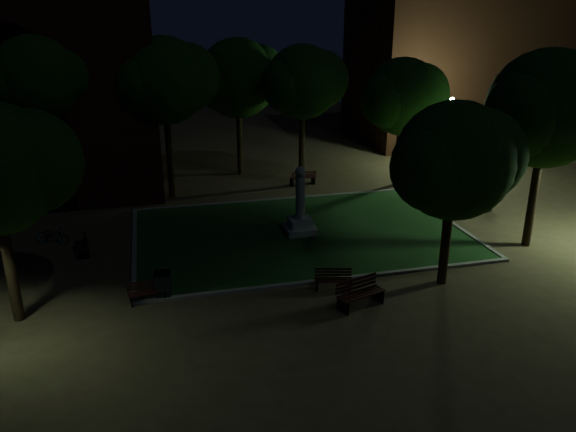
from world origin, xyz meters
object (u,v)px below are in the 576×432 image
bench_west_near (147,292)px  bench_far_side (303,178)px  trash_bin (163,285)px  bench_near_left (333,280)px  bench_left_side (83,246)px  bicycle (52,235)px  bench_near_right (360,294)px  monument (300,215)px  bench_right_side (478,202)px

bench_west_near → bench_far_side: bearing=43.2°
trash_bin → bench_near_left: bearing=-7.7°
bench_left_side → bench_far_side: 14.18m
bench_west_near → bicycle: (-4.07, 6.60, 0.05)m
bench_near_right → bench_left_side: bench_near_right is taller
bench_near_right → bicycle: bench_near_right is taller
monument → bench_west_near: 8.69m
bench_left_side → bench_right_side: (19.84, 1.03, 0.01)m
bench_near_right → bicycle: (-11.42, 8.79, -0.06)m
bench_left_side → bicycle: (-1.44, 1.57, 0.05)m
monument → bench_west_near: (-7.10, -4.97, -0.60)m
monument → trash_bin: (-6.51, -4.85, -0.45)m
bench_near_left → bench_west_near: 6.89m
bench_right_side → bicycle: bearing=65.3°
monument → bench_right_side: 10.17m
bench_near_left → bench_right_side: bearing=47.0°
bench_near_left → bench_far_side: bearing=93.1°
bench_near_left → trash_bin: size_ratio=1.48×
bench_near_right → bench_right_side: 12.85m
bench_near_right → bench_far_side: size_ratio=1.18×
bench_near_left → bicycle: 13.15m
bench_right_side → trash_bin: trash_bin is taller
bench_near_right → bench_far_side: 14.92m
bench_left_side → bench_far_side: size_ratio=0.90×
bench_near_left → bench_right_side: size_ratio=0.98×
bench_west_near → trash_bin: (0.59, 0.12, 0.16)m
bench_left_side → bench_right_side: 19.86m
bench_right_side → bench_far_side: (-7.84, 6.53, 0.03)m
monument → bench_left_side: (-9.74, 0.06, -0.60)m
bench_near_right → bicycle: bearing=124.6°
monument → trash_bin: monument is taller
bench_right_side → bench_far_side: 10.21m
bench_near_right → bench_west_near: (-7.34, 2.19, -0.11)m
trash_bin → bicycle: size_ratio=0.65×
bench_west_near → bicycle: bearing=111.5°
bench_near_left → trash_bin: (-6.26, 0.84, 0.14)m
monument → bench_left_side: bearing=179.7°
bench_near_left → bench_left_side: bench_near_left is taller
bench_right_side → trash_bin: size_ratio=1.52×
bench_west_near → bench_left_side: (-2.64, 5.02, 0.01)m
bench_right_side → bench_left_side: bearing=69.7°
bench_west_near → bench_right_side: size_ratio=0.94×
bench_right_side → bench_far_side: bearing=26.9°
bench_west_near → bicycle: bicycle is taller
bench_near_right → trash_bin: (-6.75, 2.31, 0.04)m
monument → trash_bin: bearing=-143.3°
bench_near_left → bench_near_right: (0.50, -1.47, 0.10)m
bench_left_side → trash_bin: trash_bin is taller
trash_bin → bicycle: trash_bin is taller
bench_right_side → trash_bin: (-16.61, -5.94, 0.14)m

